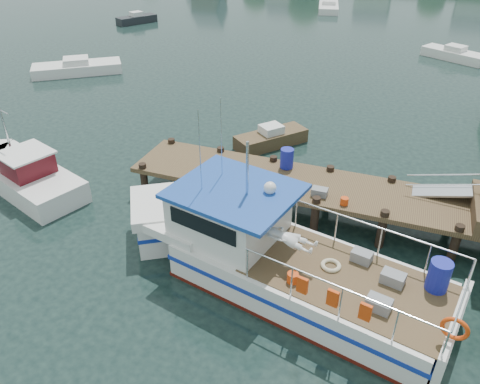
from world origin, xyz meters
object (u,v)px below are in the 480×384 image
(work_boat, at_px, (22,173))
(moored_d, at_px, (329,6))
(dock, at_px, (450,188))
(moored_a, at_px, (77,68))
(moored_e, at_px, (137,19))
(lobster_boat, at_px, (268,254))
(moored_rowboat, at_px, (271,138))
(moored_b, at_px, (454,54))

(work_boat, relative_size, moored_d, 1.11)
(dock, bearing_deg, moored_a, 154.94)
(work_boat, distance_m, moored_e, 33.70)
(lobster_boat, relative_size, moored_d, 1.77)
(moored_a, relative_size, moored_e, 1.46)
(moored_rowboat, distance_m, moored_a, 18.54)
(work_boat, relative_size, moored_a, 1.20)
(moored_rowboat, relative_size, moored_b, 0.73)
(moored_b, height_order, moored_d, moored_b)
(moored_rowboat, distance_m, moored_e, 32.16)
(moored_d, distance_m, moored_e, 22.72)
(work_boat, bearing_deg, lobster_boat, 10.30)
(dock, height_order, lobster_boat, lobster_boat)
(moored_e, bearing_deg, moored_b, 15.11)
(moored_rowboat, relative_size, moored_e, 0.88)
(dock, height_order, work_boat, dock)
(moored_b, relative_size, moored_e, 1.22)
(moored_a, distance_m, moored_d, 33.35)
(moored_d, bearing_deg, dock, -54.60)
(dock, xyz_separation_m, moored_e, (-30.72, 28.61, -1.81))
(lobster_boat, bearing_deg, dock, 51.95)
(dock, height_order, moored_e, dock)
(moored_a, relative_size, moored_b, 1.20)
(moored_b, bearing_deg, moored_rowboat, -120.48)
(moored_rowboat, bearing_deg, moored_e, 112.85)
(dock, relative_size, moored_e, 3.79)
(dock, xyz_separation_m, lobster_boat, (-5.41, -4.46, -1.17))
(dock, distance_m, moored_d, 44.85)
(lobster_boat, xyz_separation_m, moored_rowboat, (-2.99, 9.92, -0.65))
(dock, relative_size, moored_d, 2.40)
(dock, relative_size, lobster_boat, 1.36)
(dock, bearing_deg, moored_b, 88.21)
(lobster_boat, relative_size, moored_b, 2.29)
(moored_rowboat, distance_m, moored_d, 37.70)
(lobster_boat, relative_size, moored_e, 2.79)
(moored_a, bearing_deg, work_boat, -78.18)
(dock, xyz_separation_m, moored_rowboat, (-8.40, 5.45, -1.82))
(work_boat, distance_m, moored_b, 34.00)
(lobster_boat, relative_size, moored_rowboat, 3.15)
(moored_a, distance_m, moored_e, 17.31)
(dock, height_order, moored_a, dock)
(lobster_boat, height_order, moored_e, lobster_boat)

